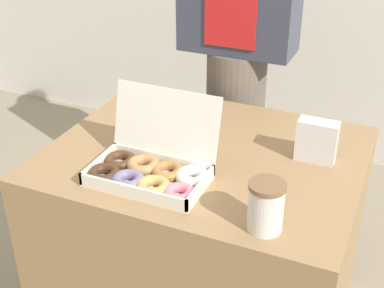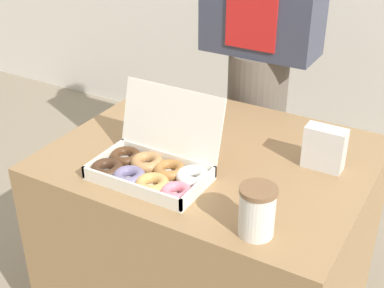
% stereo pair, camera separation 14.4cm
% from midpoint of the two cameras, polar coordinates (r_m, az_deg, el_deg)
% --- Properties ---
extents(table, '(0.96, 0.78, 0.70)m').
position_cam_midpoint_polar(table, '(1.87, -0.92, -10.24)').
color(table, '#99754C').
rests_on(table, ground_plane).
extents(donut_box, '(0.36, 0.26, 0.23)m').
position_cam_midpoint_polar(donut_box, '(1.53, -7.20, -2.79)').
color(donut_box, white).
rests_on(donut_box, table).
extents(coffee_cup, '(0.09, 0.09, 0.13)m').
position_cam_midpoint_polar(coffee_cup, '(1.31, 4.77, -6.74)').
color(coffee_cup, silver).
rests_on(coffee_cup, table).
extents(napkin_holder, '(0.12, 0.06, 0.13)m').
position_cam_midpoint_polar(napkin_holder, '(1.63, 10.72, 0.24)').
color(napkin_holder, silver).
rests_on(napkin_holder, table).
extents(person_customer, '(0.44, 0.24, 1.60)m').
position_cam_midpoint_polar(person_customer, '(2.13, 2.96, 10.21)').
color(person_customer, '#665B51').
rests_on(person_customer, ground_plane).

